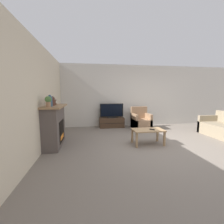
{
  "coord_description": "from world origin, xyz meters",
  "views": [
    {
      "loc": [
        -2.06,
        -3.7,
        1.47
      ],
      "look_at": [
        -1.31,
        1.15,
        0.85
      ],
      "focal_mm": 24.0,
      "sensor_mm": 36.0,
      "label": 1
    }
  ],
  "objects_px": {
    "coffee_table": "(148,132)",
    "mantel_clock": "(55,102)",
    "potted_plant": "(48,101)",
    "tv_stand": "(112,122)",
    "fireplace": "(54,125)",
    "armchair": "(141,121)",
    "mantel_vase_left": "(50,101)",
    "mantel_vase_centre_left": "(53,101)",
    "tv": "(112,111)",
    "remote": "(152,129)"
  },
  "relations": [
    {
      "from": "mantel_vase_left",
      "to": "mantel_vase_centre_left",
      "type": "distance_m",
      "value": 0.29
    },
    {
      "from": "fireplace",
      "to": "tv_stand",
      "type": "distance_m",
      "value": 2.81
    },
    {
      "from": "fireplace",
      "to": "remote",
      "type": "relative_size",
      "value": 8.74
    },
    {
      "from": "fireplace",
      "to": "tv_stand",
      "type": "bearing_deg",
      "value": 46.26
    },
    {
      "from": "armchair",
      "to": "remote",
      "type": "distance_m",
      "value": 2.05
    },
    {
      "from": "mantel_clock",
      "to": "tv_stand",
      "type": "distance_m",
      "value": 2.86
    },
    {
      "from": "tv",
      "to": "coffee_table",
      "type": "height_order",
      "value": "tv"
    },
    {
      "from": "potted_plant",
      "to": "tv_stand",
      "type": "distance_m",
      "value": 3.37
    },
    {
      "from": "mantel_vase_left",
      "to": "mantel_clock",
      "type": "distance_m",
      "value": 0.52
    },
    {
      "from": "mantel_clock",
      "to": "armchair",
      "type": "xyz_separation_m",
      "value": [
        3.09,
        1.52,
        -0.92
      ]
    },
    {
      "from": "coffee_table",
      "to": "tv_stand",
      "type": "bearing_deg",
      "value": 107.06
    },
    {
      "from": "mantel_vase_centre_left",
      "to": "tv_stand",
      "type": "xyz_separation_m",
      "value": [
        1.91,
        2.11,
        -1.04
      ]
    },
    {
      "from": "mantel_clock",
      "to": "armchair",
      "type": "distance_m",
      "value": 3.56
    },
    {
      "from": "mantel_clock",
      "to": "potted_plant",
      "type": "relative_size",
      "value": 0.57
    },
    {
      "from": "potted_plant",
      "to": "tv_stand",
      "type": "height_order",
      "value": "potted_plant"
    },
    {
      "from": "mantel_vase_left",
      "to": "mantel_clock",
      "type": "height_order",
      "value": "mantel_vase_left"
    },
    {
      "from": "coffee_table",
      "to": "mantel_clock",
      "type": "bearing_deg",
      "value": 170.75
    },
    {
      "from": "fireplace",
      "to": "remote",
      "type": "distance_m",
      "value": 2.75
    },
    {
      "from": "mantel_vase_left",
      "to": "coffee_table",
      "type": "relative_size",
      "value": 0.34
    },
    {
      "from": "armchair",
      "to": "mantel_clock",
      "type": "bearing_deg",
      "value": -153.81
    },
    {
      "from": "armchair",
      "to": "coffee_table",
      "type": "bearing_deg",
      "value": -103.77
    },
    {
      "from": "mantel_vase_left",
      "to": "mantel_clock",
      "type": "xyz_separation_m",
      "value": [
        0.0,
        0.52,
        -0.06
      ]
    },
    {
      "from": "mantel_vase_centre_left",
      "to": "potted_plant",
      "type": "bearing_deg",
      "value": -90.0
    },
    {
      "from": "fireplace",
      "to": "mantel_clock",
      "type": "height_order",
      "value": "mantel_clock"
    },
    {
      "from": "potted_plant",
      "to": "armchair",
      "type": "xyz_separation_m",
      "value": [
        3.09,
        2.2,
        -1.0
      ]
    },
    {
      "from": "mantel_clock",
      "to": "potted_plant",
      "type": "height_order",
      "value": "potted_plant"
    },
    {
      "from": "mantel_vase_centre_left",
      "to": "mantel_vase_left",
      "type": "bearing_deg",
      "value": -90.0
    },
    {
      "from": "potted_plant",
      "to": "tv_stand",
      "type": "bearing_deg",
      "value": 53.35
    },
    {
      "from": "mantel_vase_left",
      "to": "coffee_table",
      "type": "distance_m",
      "value": 2.77
    },
    {
      "from": "coffee_table",
      "to": "mantel_vase_left",
      "type": "bearing_deg",
      "value": -177.94
    },
    {
      "from": "remote",
      "to": "coffee_table",
      "type": "bearing_deg",
      "value": 116.05
    },
    {
      "from": "mantel_vase_left",
      "to": "tv_stand",
      "type": "bearing_deg",
      "value": 51.54
    },
    {
      "from": "armchair",
      "to": "mantel_vase_centre_left",
      "type": "bearing_deg",
      "value": -150.52
    },
    {
      "from": "fireplace",
      "to": "potted_plant",
      "type": "bearing_deg",
      "value": -88.25
    },
    {
      "from": "potted_plant",
      "to": "coffee_table",
      "type": "xyz_separation_m",
      "value": [
        2.61,
        0.26,
        -0.92
      ]
    },
    {
      "from": "tv",
      "to": "coffee_table",
      "type": "xyz_separation_m",
      "value": [
        0.71,
        -2.3,
        -0.33
      ]
    },
    {
      "from": "potted_plant",
      "to": "armchair",
      "type": "bearing_deg",
      "value": 35.47
    },
    {
      "from": "mantel_vase_left",
      "to": "coffee_table",
      "type": "bearing_deg",
      "value": 2.06
    },
    {
      "from": "potted_plant",
      "to": "tv",
      "type": "height_order",
      "value": "potted_plant"
    },
    {
      "from": "mantel_vase_left",
      "to": "coffee_table",
      "type": "height_order",
      "value": "mantel_vase_left"
    },
    {
      "from": "mantel_vase_left",
      "to": "tv_stand",
      "type": "relative_size",
      "value": 0.28
    },
    {
      "from": "potted_plant",
      "to": "remote",
      "type": "distance_m",
      "value": 2.84
    },
    {
      "from": "tv",
      "to": "remote",
      "type": "height_order",
      "value": "tv"
    },
    {
      "from": "tv",
      "to": "mantel_vase_centre_left",
      "type": "bearing_deg",
      "value": -132.16
    },
    {
      "from": "fireplace",
      "to": "coffee_table",
      "type": "height_order",
      "value": "fireplace"
    },
    {
      "from": "fireplace",
      "to": "mantel_clock",
      "type": "bearing_deg",
      "value": 82.27
    },
    {
      "from": "mantel_clock",
      "to": "remote",
      "type": "distance_m",
      "value": 2.86
    },
    {
      "from": "tv",
      "to": "fireplace",
      "type": "bearing_deg",
      "value": -133.77
    },
    {
      "from": "fireplace",
      "to": "armchair",
      "type": "height_order",
      "value": "fireplace"
    },
    {
      "from": "mantel_vase_left",
      "to": "remote",
      "type": "xyz_separation_m",
      "value": [
        2.71,
        0.03,
        -0.83
      ]
    }
  ]
}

